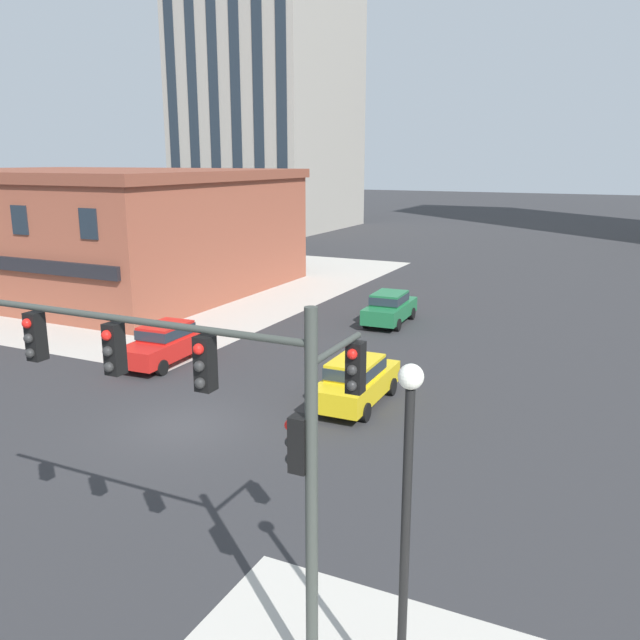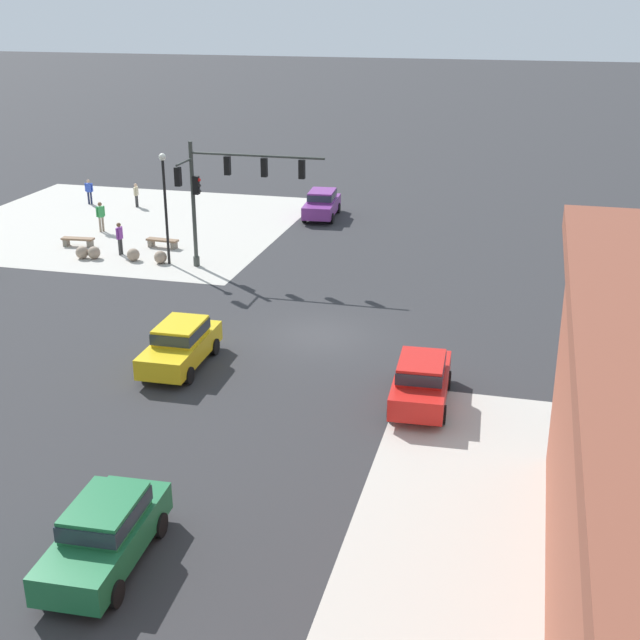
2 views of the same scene
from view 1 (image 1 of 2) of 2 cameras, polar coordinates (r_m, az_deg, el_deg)
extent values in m
plane|color=#2D2D30|center=(21.82, -11.92, -9.07)|extent=(320.00, 320.00, 0.00)
cube|color=#B7B2A8|center=(49.07, -16.35, 3.46)|extent=(32.00, 32.00, 0.02)
cylinder|color=#383D38|center=(10.46, -0.74, -16.06)|extent=(0.20, 0.20, 6.35)
cylinder|color=#383D38|center=(11.31, -16.32, 0.00)|extent=(6.77, 0.12, 0.12)
cylinder|color=#383D38|center=(10.30, 1.45, -2.50)|extent=(0.11, 1.80, 0.11)
cube|color=black|center=(10.53, -9.99, -3.75)|extent=(0.28, 0.28, 0.90)
sphere|color=red|center=(10.33, -10.57, -2.51)|extent=(0.18, 0.18, 0.18)
sphere|color=#282828|center=(10.41, -10.50, -3.99)|extent=(0.18, 0.18, 0.18)
sphere|color=#282828|center=(10.50, -10.44, -5.45)|extent=(0.18, 0.18, 0.18)
cube|color=black|center=(11.69, -17.52, -2.42)|extent=(0.28, 0.28, 0.90)
sphere|color=red|center=(11.51, -18.16, -1.28)|extent=(0.18, 0.18, 0.18)
sphere|color=#282828|center=(11.58, -18.05, -2.61)|extent=(0.18, 0.18, 0.18)
sphere|color=#282828|center=(11.66, -17.95, -3.93)|extent=(0.18, 0.18, 0.18)
cube|color=black|center=(13.03, -23.59, -1.31)|extent=(0.28, 0.28, 0.90)
sphere|color=red|center=(12.86, -24.24, -0.27)|extent=(0.18, 0.18, 0.18)
sphere|color=#282828|center=(12.93, -24.12, -1.47)|extent=(0.18, 0.18, 0.18)
sphere|color=#282828|center=(13.00, -24.00, -2.67)|extent=(0.18, 0.18, 0.18)
cube|color=black|center=(10.08, -1.79, -10.78)|extent=(0.28, 0.28, 0.90)
sphere|color=red|center=(10.03, -2.63, -9.15)|extent=(0.18, 0.18, 0.18)
sphere|color=#282828|center=(10.14, -2.61, -10.61)|extent=(0.18, 0.18, 0.18)
sphere|color=#282828|center=(10.26, -2.59, -12.03)|extent=(0.18, 0.18, 0.18)
cube|color=black|center=(11.16, 3.13, -4.16)|extent=(0.28, 0.28, 0.90)
sphere|color=red|center=(10.94, 2.83, -3.00)|extent=(0.18, 0.18, 0.18)
sphere|color=#282828|center=(11.02, 2.81, -4.39)|extent=(0.18, 0.18, 0.18)
sphere|color=#282828|center=(11.11, 2.79, -5.76)|extent=(0.18, 0.18, 0.18)
cylinder|color=black|center=(10.25, 7.39, -20.20)|extent=(0.14, 0.14, 5.34)
sphere|color=white|center=(8.98, 7.95, -4.93)|extent=(0.36, 0.36, 0.36)
cube|color=red|center=(28.23, -13.44, -2.34)|extent=(1.97, 4.48, 0.76)
cube|color=red|center=(28.17, -13.34, -0.93)|extent=(1.60, 2.18, 0.60)
cube|color=#232D38|center=(28.17, -13.34, -0.93)|extent=(1.63, 2.27, 0.40)
cylinder|color=black|center=(26.81, -13.67, -4.06)|extent=(0.25, 0.65, 0.64)
cylinder|color=black|center=(27.81, -16.44, -3.59)|extent=(0.25, 0.65, 0.64)
cylinder|color=black|center=(28.93, -10.47, -2.57)|extent=(0.25, 0.65, 0.64)
cylinder|color=black|center=(29.86, -13.16, -2.19)|extent=(0.25, 0.65, 0.64)
cube|color=gold|center=(23.01, 3.23, -5.69)|extent=(1.85, 4.43, 0.76)
cube|color=gold|center=(22.66, 3.11, -4.18)|extent=(1.54, 2.14, 0.60)
cube|color=#232D38|center=(22.66, 3.11, -4.18)|extent=(1.57, 2.23, 0.40)
cylinder|color=black|center=(24.62, 2.56, -5.29)|extent=(0.23, 0.64, 0.64)
cylinder|color=black|center=(24.09, 6.27, -5.80)|extent=(0.23, 0.64, 0.64)
cylinder|color=black|center=(22.27, -0.10, -7.39)|extent=(0.23, 0.64, 0.64)
cylinder|color=black|center=(21.67, 3.96, -8.04)|extent=(0.23, 0.64, 0.64)
cube|color=#1E6B3D|center=(34.32, 6.13, 0.84)|extent=(1.96, 4.48, 0.76)
cube|color=#1E6B3D|center=(34.03, 6.08, 1.90)|extent=(1.59, 2.18, 0.60)
cube|color=#232D38|center=(34.03, 6.08, 1.90)|extent=(1.63, 2.27, 0.40)
cylinder|color=black|center=(35.91, 5.48, 0.82)|extent=(0.25, 0.65, 0.64)
cylinder|color=black|center=(35.46, 8.05, 0.57)|extent=(0.25, 0.65, 0.64)
cylinder|color=black|center=(33.39, 4.05, -0.16)|extent=(0.25, 0.65, 0.64)
cylinder|color=black|center=(32.90, 6.80, -0.43)|extent=(0.25, 0.65, 0.64)
cube|color=brown|center=(47.18, -19.59, 7.21)|extent=(23.60, 18.54, 7.14)
cube|color=brown|center=(46.94, -19.98, 11.90)|extent=(24.08, 18.91, 0.60)
cube|color=#1E2833|center=(37.30, -24.78, 7.94)|extent=(1.10, 0.08, 1.50)
cube|color=#1E2833|center=(33.81, -19.59, 7.93)|extent=(1.10, 0.08, 1.50)
camera|label=2|loc=(51.48, 2.38, 19.06)|focal=47.74mm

